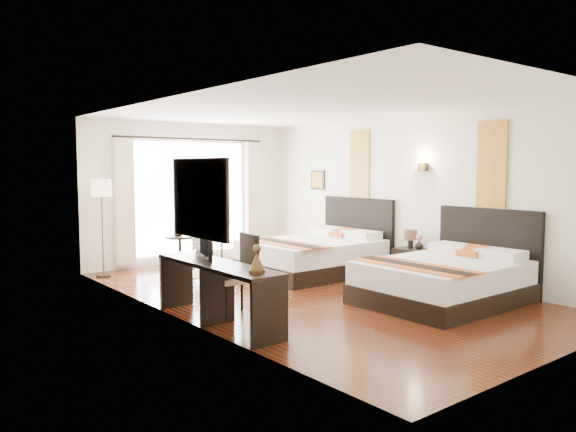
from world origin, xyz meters
TOP-DOWN VIEW (x-y plane):
  - floor at (0.00, 0.00)m, footprint 4.50×7.50m
  - ceiling at (0.00, 0.00)m, footprint 4.50×7.50m
  - wall_headboard at (2.25, 0.00)m, footprint 0.01×7.50m
  - wall_desk at (-2.25, 0.00)m, footprint 0.01×7.50m
  - wall_window at (0.00, 3.75)m, footprint 4.50×0.01m
  - wall_entry at (0.00, -3.75)m, footprint 4.50×0.01m
  - window_glass at (0.00, 3.73)m, footprint 2.40×0.02m
  - sheer_curtain at (0.00, 3.67)m, footprint 2.30×0.02m
  - drape_left at (-1.45, 3.63)m, footprint 0.35×0.14m
  - drape_right at (1.45, 3.63)m, footprint 0.35×0.14m
  - art_panel_near at (2.23, -1.59)m, footprint 0.03×0.50m
  - art_panel_far at (2.23, 1.20)m, footprint 0.03×0.50m
  - wall_sconce at (2.19, -0.33)m, footprint 0.10×0.14m
  - mirror_frame at (-2.22, -0.53)m, footprint 0.04×1.25m
  - mirror_glass at (-2.19, -0.53)m, footprint 0.01×1.12m
  - bed_near at (1.16, -1.59)m, footprint 2.29×1.78m
  - bed_far at (1.13, 1.20)m, footprint 2.36×1.84m
  - nightstand at (1.98, -0.33)m, footprint 0.46×0.57m
  - table_lamp at (2.02, -0.23)m, footprint 0.22×0.22m
  - vase at (2.00, -0.43)m, footprint 0.17×0.17m
  - console_desk at (-1.99, -0.53)m, footprint 0.50×2.20m
  - television at (-1.97, 0.02)m, footprint 0.40×0.89m
  - bronze_figurine at (-1.99, -1.37)m, footprint 0.23×0.23m
  - desk_chair at (-1.61, -0.37)m, footprint 0.55×0.55m
  - floor_lamp at (-2.00, 3.30)m, footprint 0.34×0.34m
  - side_table at (-0.58, 3.14)m, footprint 0.54×0.54m
  - fruit_bowl at (-0.62, 3.15)m, footprint 0.25×0.25m
  - window_chair at (0.02, 3.17)m, footprint 0.54×0.54m
  - jute_rug at (-0.37, 2.32)m, footprint 1.32×1.13m

SIDE VIEW (x-z plane):
  - floor at x=0.00m, z-range -0.01..0.00m
  - jute_rug at x=-0.37m, z-range 0.00..0.01m
  - nightstand at x=1.98m, z-range 0.00..0.54m
  - side_table at x=-0.58m, z-range 0.00..0.62m
  - desk_chair at x=-1.61m, z-range -0.21..0.85m
  - window_chair at x=0.02m, z-range -0.21..0.86m
  - bed_near at x=1.16m, z-range -0.31..0.98m
  - bed_far at x=1.13m, z-range -0.32..1.01m
  - console_desk at x=-1.99m, z-range 0.00..0.76m
  - vase at x=2.00m, z-range 0.50..0.65m
  - fruit_bowl at x=-0.62m, z-range 0.62..0.67m
  - table_lamp at x=2.02m, z-range 0.56..0.92m
  - bronze_figurine at x=-1.99m, z-range 0.76..1.03m
  - television at x=-1.97m, z-range 0.75..1.27m
  - drape_left at x=-1.45m, z-range 0.10..2.46m
  - drape_right at x=1.45m, z-range 0.10..2.46m
  - sheer_curtain at x=0.00m, z-range 0.25..2.35m
  - window_glass at x=0.00m, z-range 0.20..2.40m
  - wall_headboard at x=2.25m, z-range 0.00..2.80m
  - wall_desk at x=-2.25m, z-range 0.00..2.80m
  - wall_window at x=0.00m, z-range 0.00..2.80m
  - wall_entry at x=0.00m, z-range 0.00..2.80m
  - floor_lamp at x=-2.00m, z-range 0.59..2.31m
  - mirror_frame at x=-2.22m, z-range 1.08..2.02m
  - mirror_glass at x=-2.19m, z-range 1.14..1.96m
  - wall_sconce at x=2.19m, z-range 1.85..1.99m
  - art_panel_near at x=2.23m, z-range 1.27..2.62m
  - art_panel_far at x=2.23m, z-range 1.27..2.62m
  - ceiling at x=0.00m, z-range 2.78..2.80m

